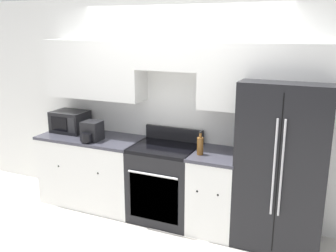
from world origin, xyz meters
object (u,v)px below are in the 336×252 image
oven_range (165,182)px  refrigerator (283,164)px  bottle (200,145)px  microwave (70,121)px

oven_range → refrigerator: refrigerator is taller
oven_range → bottle: (0.47, -0.10, 0.55)m
bottle → microwave: bearing=174.2°
refrigerator → bottle: bearing=-168.8°
oven_range → refrigerator: 1.39m
oven_range → microwave: size_ratio=2.39×
microwave → bottle: (1.88, -0.19, -0.03)m
refrigerator → microwave: size_ratio=3.92×
bottle → oven_range: bearing=167.4°
microwave → refrigerator: bearing=-0.4°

